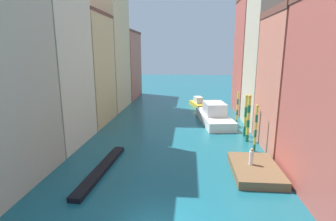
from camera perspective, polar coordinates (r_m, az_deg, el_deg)
name	(u,v)px	position (r m, az deg, el deg)	size (l,w,h in m)	color
ground_plane	(176,120)	(38.64, 1.83, -2.00)	(154.00, 154.00, 0.00)	#196070
building_left_1	(42,55)	(30.25, -25.81, 10.77)	(7.75, 8.45, 18.87)	beige
building_left_2	(79,69)	(38.22, -18.85, 8.53)	(7.75, 8.90, 14.92)	#DBB77A
building_left_3	(101,46)	(47.34, -14.34, 13.40)	(7.75, 10.30, 21.36)	beige
building_left_4	(119,65)	(58.02, -10.58, 9.78)	(7.75, 11.14, 14.06)	#C6705B
building_right_1	(306,81)	(29.34, 27.84, 5.66)	(7.75, 8.32, 13.89)	#C6705B
building_right_2	(281,43)	(36.89, 23.48, 13.29)	(7.75, 7.88, 21.64)	#BCB299
building_right_3	(262,56)	(45.16, 19.80, 11.10)	(7.75, 8.55, 18.21)	#B25147
waterfront_dock	(255,169)	(23.18, 18.47, -12.11)	(3.70, 5.83, 0.68)	brown
person_on_dock	(251,157)	(22.92, 17.75, -9.65)	(0.36, 0.36, 1.41)	white
mooring_pole_0	(256,128)	(27.20, 18.63, -3.67)	(0.27, 0.27, 4.83)	#197247
mooring_pole_1	(248,118)	(30.00, 17.16, -1.56)	(0.39, 0.39, 5.30)	#197247
mooring_pole_2	(245,115)	(31.88, 16.57, -0.99)	(0.34, 0.34, 5.00)	#197247
mooring_pole_3	(237,109)	(36.06, 14.92, 0.38)	(0.27, 0.27, 4.67)	#197247
vaporetto_white	(214,116)	(37.24, 10.08, -1.11)	(4.91, 10.23, 2.90)	white
gondola_black	(101,169)	(23.12, -14.35, -12.33)	(1.47, 9.72, 0.37)	black
motorboat_0	(198,103)	(48.09, 6.62, 1.59)	(3.41, 6.10, 1.79)	gold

